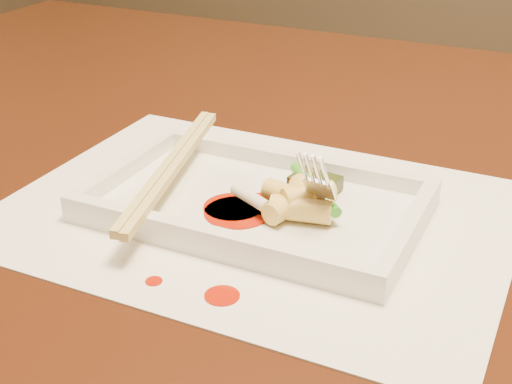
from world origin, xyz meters
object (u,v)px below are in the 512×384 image
at_px(table, 316,251).
at_px(plate_base, 256,207).
at_px(chopstick_a, 168,165).
at_px(fork, 352,123).
at_px(placemat, 256,213).

height_order(table, plate_base, plate_base).
relative_size(table, chopstick_a, 5.89).
height_order(chopstick_a, fork, fork).
xyz_separation_m(chopstick_a, fork, (0.15, 0.02, 0.06)).
bearing_deg(fork, placemat, -165.58).
height_order(placemat, chopstick_a, chopstick_a).
xyz_separation_m(plate_base, chopstick_a, (-0.08, 0.00, 0.02)).
height_order(table, fork, fork).
bearing_deg(fork, chopstick_a, -173.25).
distance_m(plate_base, chopstick_a, 0.08).
xyz_separation_m(placemat, plate_base, (0.00, 0.00, 0.00)).
height_order(placemat, fork, fork).
bearing_deg(chopstick_a, table, 53.48).
xyz_separation_m(placemat, fork, (0.07, 0.02, 0.08)).
relative_size(plate_base, chopstick_a, 1.09).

